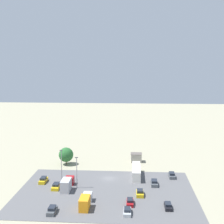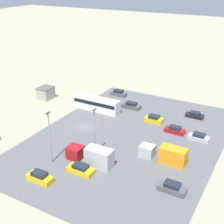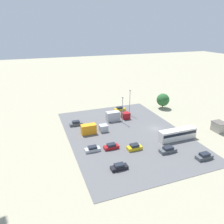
{
  "view_description": "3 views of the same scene",
  "coord_description": "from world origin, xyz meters",
  "px_view_note": "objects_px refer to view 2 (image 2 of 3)",
  "views": [
    {
      "loc": [
        -7.47,
        93.9,
        35.22
      ],
      "look_at": [
        -3.11,
        30.58,
        25.81
      ],
      "focal_mm": 50.0,
      "sensor_mm": 36.0,
      "label": 1
    },
    {
      "loc": [
        50.02,
        35.2,
        31.02
      ],
      "look_at": [
        2.35,
        8.36,
        6.29
      ],
      "focal_mm": 50.0,
      "sensor_mm": 36.0,
      "label": 2
    },
    {
      "loc": [
        -56.31,
        36.67,
        31.39
      ],
      "look_at": [
        1.87,
        14.77,
        7.31
      ],
      "focal_mm": 35.0,
      "sensor_mm": 36.0,
      "label": 3
    }
  ],
  "objects_px": {
    "parked_car_3": "(131,106)",
    "parked_car_7": "(195,115)",
    "parked_car_6": "(154,119)",
    "parked_car_8": "(118,93)",
    "bus": "(97,104)",
    "parked_truck_0": "(165,154)",
    "shed_building": "(46,93)",
    "parked_car_2": "(40,177)",
    "parked_truck_1": "(92,156)",
    "parked_car_1": "(172,188)",
    "parked_car_4": "(175,130)",
    "parked_car_5": "(81,169)",
    "parked_car_0": "(199,137)"
  },
  "relations": [
    {
      "from": "parked_car_5",
      "to": "parked_car_2",
      "type": "bearing_deg",
      "value": -41.14
    },
    {
      "from": "bus",
      "to": "parked_truck_0",
      "type": "height_order",
      "value": "bus"
    },
    {
      "from": "parked_truck_0",
      "to": "parked_car_4",
      "type": "bearing_deg",
      "value": 10.46
    },
    {
      "from": "parked_car_6",
      "to": "parked_car_8",
      "type": "relative_size",
      "value": 0.92
    },
    {
      "from": "parked_car_4",
      "to": "parked_car_7",
      "type": "relative_size",
      "value": 1.01
    },
    {
      "from": "parked_car_1",
      "to": "parked_car_7",
      "type": "relative_size",
      "value": 1.05
    },
    {
      "from": "parked_car_5",
      "to": "parked_car_0",
      "type": "bearing_deg",
      "value": 145.54
    },
    {
      "from": "parked_car_4",
      "to": "parked_car_8",
      "type": "distance_m",
      "value": 24.25
    },
    {
      "from": "parked_car_2",
      "to": "parked_truck_0",
      "type": "relative_size",
      "value": 0.52
    },
    {
      "from": "parked_car_1",
      "to": "parked_car_5",
      "type": "relative_size",
      "value": 0.95
    },
    {
      "from": "parked_truck_1",
      "to": "parked_car_0",
      "type": "bearing_deg",
      "value": -38.62
    },
    {
      "from": "parked_car_1",
      "to": "parked_car_8",
      "type": "bearing_deg",
      "value": -140.24
    },
    {
      "from": "parked_car_3",
      "to": "parked_car_8",
      "type": "bearing_deg",
      "value": 48.64
    },
    {
      "from": "parked_car_4",
      "to": "parked_car_2",
      "type": "bearing_deg",
      "value": -27.03
    },
    {
      "from": "shed_building",
      "to": "parked_car_8",
      "type": "distance_m",
      "value": 19.46
    },
    {
      "from": "parked_car_1",
      "to": "parked_truck_1",
      "type": "distance_m",
      "value": 14.85
    },
    {
      "from": "parked_car_0",
      "to": "parked_truck_0",
      "type": "relative_size",
      "value": 0.49
    },
    {
      "from": "parked_car_3",
      "to": "parked_car_7",
      "type": "height_order",
      "value": "parked_car_3"
    },
    {
      "from": "parked_car_4",
      "to": "parked_car_5",
      "type": "relative_size",
      "value": 0.91
    },
    {
      "from": "bus",
      "to": "parked_car_4",
      "type": "distance_m",
      "value": 20.52
    },
    {
      "from": "shed_building",
      "to": "parked_car_7",
      "type": "distance_m",
      "value": 38.66
    },
    {
      "from": "parked_car_4",
      "to": "parked_car_6",
      "type": "xyz_separation_m",
      "value": [
        -2.66,
        -5.79,
        0.04
      ]
    },
    {
      "from": "shed_building",
      "to": "parked_car_1",
      "type": "bearing_deg",
      "value": 64.06
    },
    {
      "from": "parked_car_0",
      "to": "parked_car_1",
      "type": "xyz_separation_m",
      "value": [
        18.11,
        0.75,
        0.08
      ]
    },
    {
      "from": "parked_car_4",
      "to": "parked_truck_1",
      "type": "distance_m",
      "value": 20.25
    },
    {
      "from": "parked_car_7",
      "to": "parked_truck_0",
      "type": "relative_size",
      "value": 0.48
    },
    {
      "from": "shed_building",
      "to": "parked_car_3",
      "type": "bearing_deg",
      "value": 102.8
    },
    {
      "from": "parked_car_3",
      "to": "parked_car_4",
      "type": "height_order",
      "value": "parked_car_3"
    },
    {
      "from": "bus",
      "to": "parked_truck_0",
      "type": "distance_m",
      "value": 25.95
    },
    {
      "from": "parked_car_5",
      "to": "parked_car_7",
      "type": "distance_m",
      "value": 32.7
    },
    {
      "from": "parked_car_8",
      "to": "parked_car_2",
      "type": "bearing_deg",
      "value": 9.87
    },
    {
      "from": "shed_building",
      "to": "parked_truck_0",
      "type": "distance_m",
      "value": 40.58
    },
    {
      "from": "parked_car_0",
      "to": "parked_car_8",
      "type": "relative_size",
      "value": 0.95
    },
    {
      "from": "parked_car_3",
      "to": "parked_car_7",
      "type": "relative_size",
      "value": 1.12
    },
    {
      "from": "parked_car_3",
      "to": "parked_truck_1",
      "type": "bearing_deg",
      "value": -169.28
    },
    {
      "from": "parked_car_7",
      "to": "parked_truck_1",
      "type": "relative_size",
      "value": 0.47
    },
    {
      "from": "shed_building",
      "to": "parked_car_7",
      "type": "bearing_deg",
      "value": 101.33
    },
    {
      "from": "bus",
      "to": "parked_car_0",
      "type": "height_order",
      "value": "bus"
    },
    {
      "from": "parked_car_8",
      "to": "shed_building",
      "type": "bearing_deg",
      "value": -54.94
    },
    {
      "from": "parked_car_7",
      "to": "parked_truck_0",
      "type": "xyz_separation_m",
      "value": [
        20.67,
        0.52,
        0.8
      ]
    },
    {
      "from": "parked_car_5",
      "to": "parked_car_6",
      "type": "distance_m",
      "value": 24.32
    },
    {
      "from": "parked_truck_0",
      "to": "parked_car_1",
      "type": "bearing_deg",
      "value": -152.48
    },
    {
      "from": "shed_building",
      "to": "parked_car_2",
      "type": "xyz_separation_m",
      "value": [
        28.45,
        22.81,
        -0.83
      ]
    },
    {
      "from": "parked_truck_0",
      "to": "parked_car_0",
      "type": "bearing_deg",
      "value": -16.64
    },
    {
      "from": "parked_truck_0",
      "to": "parked_truck_1",
      "type": "height_order",
      "value": "parked_truck_1"
    },
    {
      "from": "parked_car_1",
      "to": "parked_car_7",
      "type": "height_order",
      "value": "parked_car_1"
    },
    {
      "from": "parked_car_0",
      "to": "parked_car_1",
      "type": "distance_m",
      "value": 18.13
    },
    {
      "from": "parked_car_1",
      "to": "parked_truck_0",
      "type": "height_order",
      "value": "parked_truck_0"
    },
    {
      "from": "parked_car_0",
      "to": "parked_truck_1",
      "type": "distance_m",
      "value": 22.56
    },
    {
      "from": "shed_building",
      "to": "parked_car_2",
      "type": "relative_size",
      "value": 0.92
    }
  ]
}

